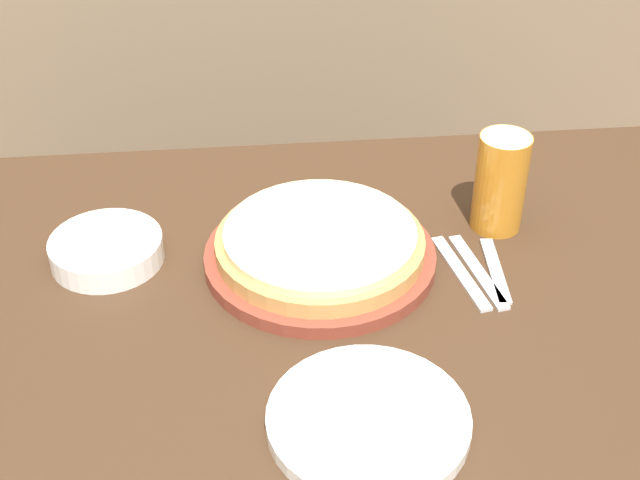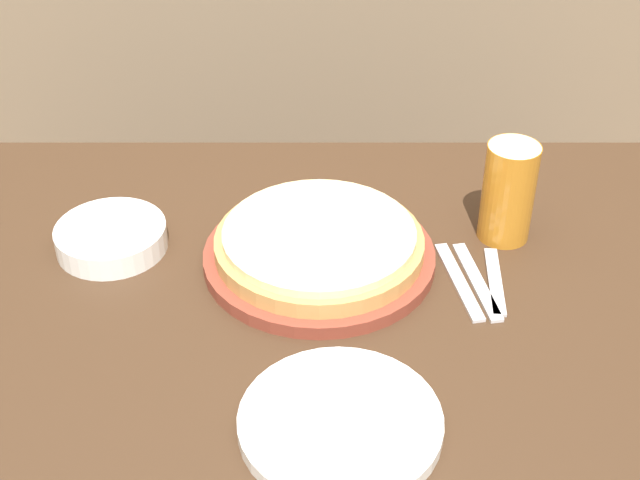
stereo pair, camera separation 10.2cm
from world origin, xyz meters
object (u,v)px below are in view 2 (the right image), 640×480
fork (460,281)px  spoon (496,281)px  pizza_on_board (320,248)px  beer_glass (510,188)px  side_bowl (112,237)px  dinner_knife (478,281)px  dinner_plate (341,423)px

fork → spoon: bearing=0.0°
pizza_on_board → beer_glass: size_ratio=2.17×
beer_glass → side_bowl: (-0.57, -0.03, -0.06)m
side_bowl → dinner_knife: size_ratio=0.93×
fork → pizza_on_board: bearing=166.8°
dinner_plate → beer_glass: bearing=56.9°
beer_glass → spoon: beer_glass is taller
dinner_plate → spoon: (0.22, 0.27, -0.01)m
dinner_plate → spoon: bearing=50.6°
beer_glass → side_bowl: size_ratio=0.94×
pizza_on_board → fork: 0.20m
spoon → side_bowl: bearing=171.4°
beer_glass → dinner_knife: 0.15m
pizza_on_board → fork: (0.19, -0.05, -0.02)m
dinner_plate → dinner_knife: bearing=54.0°
beer_glass → fork: beer_glass is taller
dinner_knife → spoon: same height
pizza_on_board → dinner_knife: 0.22m
pizza_on_board → dinner_plate: pizza_on_board is taller
dinner_plate → spoon: size_ratio=1.59×
dinner_knife → spoon: (0.03, 0.00, 0.00)m
beer_glass → spoon: 0.14m
spoon → fork: bearing=180.0°
pizza_on_board → beer_glass: 0.29m
beer_glass → side_bowl: beer_glass is taller
fork → dinner_knife: size_ratio=1.00×
beer_glass → dinner_plate: bearing=-123.1°
pizza_on_board → side_bowl: 0.30m
pizza_on_board → spoon: size_ratio=2.23×
side_bowl → pizza_on_board: bearing=-7.0°
dinner_knife → dinner_plate: bearing=-126.0°
side_bowl → beer_glass: bearing=3.1°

